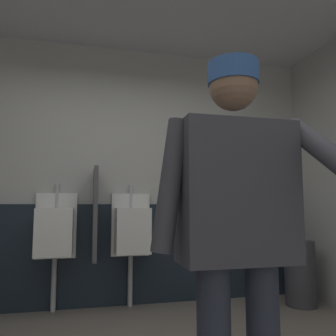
{
  "coord_description": "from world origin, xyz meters",
  "views": [
    {
      "loc": [
        -0.31,
        -1.77,
        1.03
      ],
      "look_at": [
        0.16,
        0.18,
        1.25
      ],
      "focal_mm": 36.03,
      "sensor_mm": 36.0,
      "label": 1
    }
  ],
  "objects_px": {
    "person": "(237,216)",
    "trash_bin": "(300,273)",
    "urinal_middle": "(132,230)",
    "soap_dispenser": "(210,188)",
    "urinal_left": "(55,231)"
  },
  "relations": [
    {
      "from": "trash_bin",
      "to": "urinal_middle",
      "type": "bearing_deg",
      "value": 169.77
    },
    {
      "from": "person",
      "to": "trash_bin",
      "type": "distance_m",
      "value": 2.48
    },
    {
      "from": "trash_bin",
      "to": "person",
      "type": "bearing_deg",
      "value": -130.27
    },
    {
      "from": "urinal_left",
      "to": "person",
      "type": "bearing_deg",
      "value": -66.78
    },
    {
      "from": "urinal_left",
      "to": "trash_bin",
      "type": "xyz_separation_m",
      "value": [
        2.46,
        -0.31,
        -0.45
      ]
    },
    {
      "from": "trash_bin",
      "to": "soap_dispenser",
      "type": "bearing_deg",
      "value": 152.44
    },
    {
      "from": "urinal_middle",
      "to": "soap_dispenser",
      "type": "relative_size",
      "value": 6.89
    },
    {
      "from": "urinal_left",
      "to": "urinal_middle",
      "type": "relative_size",
      "value": 1.0
    },
    {
      "from": "urinal_middle",
      "to": "trash_bin",
      "type": "height_order",
      "value": "urinal_middle"
    },
    {
      "from": "urinal_middle",
      "to": "person",
      "type": "distance_m",
      "value": 2.15
    },
    {
      "from": "urinal_left",
      "to": "person",
      "type": "distance_m",
      "value": 2.33
    },
    {
      "from": "person",
      "to": "soap_dispenser",
      "type": "height_order",
      "value": "person"
    },
    {
      "from": "urinal_left",
      "to": "person",
      "type": "relative_size",
      "value": 0.75
    },
    {
      "from": "person",
      "to": "trash_bin",
      "type": "xyz_separation_m",
      "value": [
        1.55,
        1.83,
        -0.65
      ]
    },
    {
      "from": "person",
      "to": "trash_bin",
      "type": "bearing_deg",
      "value": 49.73
    }
  ]
}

